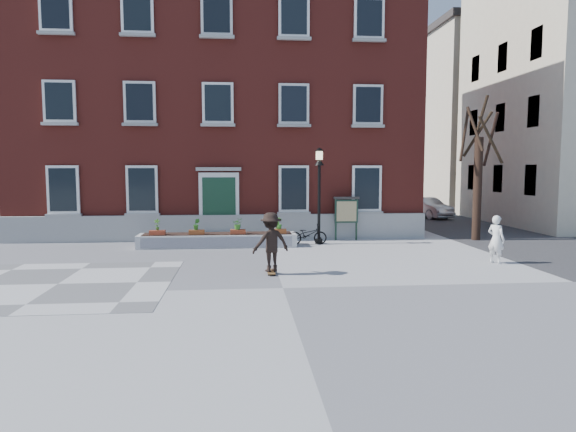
{
  "coord_description": "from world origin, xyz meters",
  "views": [
    {
      "loc": [
        -1.07,
        -13.07,
        3.16
      ],
      "look_at": [
        0.5,
        4.0,
        1.5
      ],
      "focal_mm": 32.0,
      "sensor_mm": 36.0,
      "label": 1
    }
  ],
  "objects": [
    {
      "name": "checker_patch",
      "position": [
        -6.0,
        1.0,
        0.01
      ],
      "size": [
        6.0,
        6.0,
        0.01
      ],
      "primitive_type": "cube",
      "color": "slate",
      "rests_on": "ground"
    },
    {
      "name": "notice_board",
      "position": [
        3.42,
        8.48,
        1.26
      ],
      "size": [
        1.1,
        0.16,
        1.87
      ],
      "color": "#1B3727",
      "rests_on": "ground"
    },
    {
      "name": "bystander",
      "position": [
        7.22,
        2.82,
        0.79
      ],
      "size": [
        0.62,
        0.69,
        1.58
      ],
      "primitive_type": "imported",
      "rotation": [
        0.0,
        0.0,
        2.12
      ],
      "color": "white",
      "rests_on": "ground"
    },
    {
      "name": "bare_tree",
      "position": [
        9.01,
        8.01,
        2.79
      ],
      "size": [
        1.83,
        1.83,
        6.16
      ],
      "color": "#301E15",
      "rests_on": "ground"
    },
    {
      "name": "brick_building",
      "position": [
        -2.0,
        13.98,
        6.3
      ],
      "size": [
        18.4,
        10.85,
        12.6
      ],
      "color": "maroon",
      "rests_on": "ground"
    },
    {
      "name": "lamp_post",
      "position": [
        2.1,
        7.57,
        2.54
      ],
      "size": [
        0.4,
        0.4,
        3.93
      ],
      "color": "black",
      "rests_on": "ground"
    },
    {
      "name": "planter_assembly",
      "position": [
        -1.99,
        7.18,
        0.31
      ],
      "size": [
        6.2,
        1.12,
        1.15
      ],
      "color": "silver",
      "rests_on": "ground"
    },
    {
      "name": "bicycle",
      "position": [
        1.6,
        7.36,
        0.41
      ],
      "size": [
        1.58,
        0.57,
        0.83
      ],
      "primitive_type": "imported",
      "rotation": [
        0.0,
        0.0,
        1.59
      ],
      "color": "black",
      "rests_on": "ground"
    },
    {
      "name": "parked_car",
      "position": [
        10.36,
        17.58,
        0.63
      ],
      "size": [
        2.38,
        4.03,
        1.25
      ],
      "primitive_type": "imported",
      "rotation": [
        0.0,
        0.0,
        0.29
      ],
      "color": "silver",
      "rests_on": "ground"
    },
    {
      "name": "ground",
      "position": [
        0.0,
        0.0,
        0.0
      ],
      "size": [
        100.0,
        100.0,
        0.0
      ],
      "primitive_type": "plane",
      "color": "#98979A",
      "rests_on": "ground"
    },
    {
      "name": "side_street",
      "position": [
        17.99,
        19.78,
        7.02
      ],
      "size": [
        15.2,
        36.0,
        14.5
      ],
      "color": "#39393B",
      "rests_on": "ground"
    },
    {
      "name": "skateboarder",
      "position": [
        -0.2,
        1.83,
        0.94
      ],
      "size": [
        1.28,
        1.0,
        1.82
      ],
      "color": "brown",
      "rests_on": "ground"
    }
  ]
}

